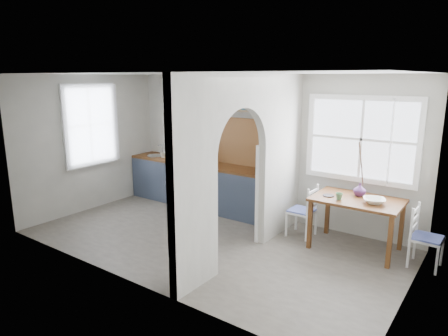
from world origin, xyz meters
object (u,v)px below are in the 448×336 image
Objects in this scene: kettle at (269,169)px; vase at (360,190)px; dining_table at (356,224)px; chair_left at (302,210)px; chair_right at (427,238)px.

kettle is 1.57m from vase.
kettle is (-1.60, 0.16, 0.61)m from dining_table.
chair_left is 1.86m from chair_right.
dining_table is 0.52m from vase.
chair_left reaches higher than chair_right.
chair_right is (0.97, -0.02, 0.03)m from dining_table.
chair_right is 4.36× the size of vase.
vase reaches higher than chair_left.
chair_left reaches higher than dining_table.
chair_right is at bearing 89.64° from chair_left.
vase is at bearing 81.32° from chair_right.
chair_right is (1.86, -0.03, -0.01)m from chair_left.
dining_table is 1.71m from kettle.
vase is (-1.00, 0.19, 0.46)m from chair_right.
vase is (0.85, 0.15, 0.46)m from chair_left.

